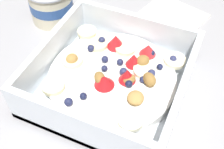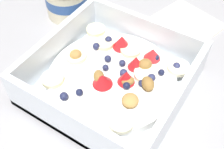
# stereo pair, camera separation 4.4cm
# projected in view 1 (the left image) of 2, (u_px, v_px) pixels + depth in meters

# --- Properties ---
(ground_plane) EXTENTS (2.40, 2.40, 0.00)m
(ground_plane) POSITION_uv_depth(u_px,v_px,m) (114.00, 92.00, 0.46)
(ground_plane) COLOR #9E9EA3
(fruit_bowl) EXTENTS (0.23, 0.23, 0.07)m
(fruit_bowl) POSITION_uv_depth(u_px,v_px,m) (113.00, 77.00, 0.45)
(fruit_bowl) COLOR white
(fruit_bowl) RESTS_ON ground
(yogurt_cup) EXTENTS (0.09, 0.09, 0.07)m
(yogurt_cup) POSITION_uv_depth(u_px,v_px,m) (51.00, 4.00, 0.56)
(yogurt_cup) COLOR beige
(yogurt_cup) RESTS_ON ground
(folded_napkin) EXTENTS (0.15, 0.15, 0.01)m
(folded_napkin) POSITION_uv_depth(u_px,v_px,m) (170.00, 17.00, 0.58)
(folded_napkin) COLOR silver
(folded_napkin) RESTS_ON ground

